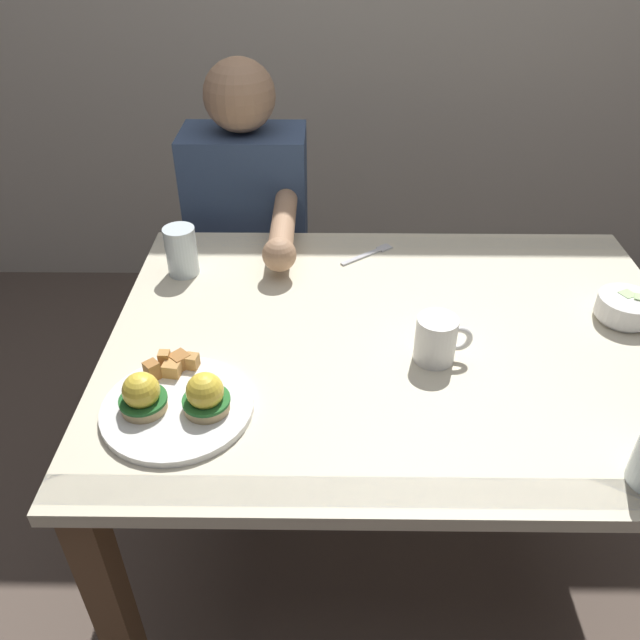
# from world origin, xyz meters

# --- Properties ---
(ground_plane) EXTENTS (6.00, 6.00, 0.00)m
(ground_plane) POSITION_xyz_m (0.00, 0.00, 0.00)
(ground_plane) COLOR brown
(dining_table) EXTENTS (1.20, 0.90, 0.74)m
(dining_table) POSITION_xyz_m (0.00, 0.00, 0.63)
(dining_table) COLOR beige
(dining_table) RESTS_ON ground_plane
(eggs_benedict_plate) EXTENTS (0.27, 0.27, 0.09)m
(eggs_benedict_plate) POSITION_xyz_m (-0.42, -0.22, 0.76)
(eggs_benedict_plate) COLOR white
(eggs_benedict_plate) RESTS_ON dining_table
(fruit_bowl) EXTENTS (0.12, 0.12, 0.06)m
(fruit_bowl) POSITION_xyz_m (0.48, 0.07, 0.77)
(fruit_bowl) COLOR white
(fruit_bowl) RESTS_ON dining_table
(coffee_mug) EXTENTS (0.11, 0.08, 0.09)m
(coffee_mug) POSITION_xyz_m (0.06, -0.07, 0.79)
(coffee_mug) COLOR white
(coffee_mug) RESTS_ON dining_table
(fork) EXTENTS (0.13, 0.11, 0.00)m
(fork) POSITION_xyz_m (-0.05, 0.34, 0.74)
(fork) COLOR silver
(fork) RESTS_ON dining_table
(water_glass_near) EXTENTS (0.07, 0.07, 0.12)m
(water_glass_near) POSITION_xyz_m (-0.49, 0.25, 0.79)
(water_glass_near) COLOR silver
(water_glass_near) RESTS_ON dining_table
(diner_person) EXTENTS (0.34, 0.54, 1.14)m
(diner_person) POSITION_xyz_m (-0.38, 0.60, 0.65)
(diner_person) COLOR #33333D
(diner_person) RESTS_ON ground_plane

